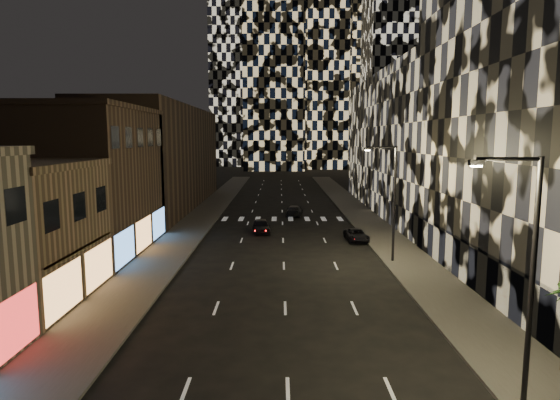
{
  "coord_description": "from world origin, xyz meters",
  "views": [
    {
      "loc": [
        -0.31,
        -5.95,
        9.76
      ],
      "look_at": [
        -0.3,
        22.32,
        6.0
      ],
      "focal_mm": 30.0,
      "sensor_mm": 36.0,
      "label": 1
    }
  ],
  "objects_px": {
    "car_dark_midlane": "(261,226)",
    "car_dark_oncoming": "(294,211)",
    "streetlight_near": "(526,265)",
    "streetlight_far": "(391,195)",
    "car_dark_rightlane": "(356,235)"
  },
  "relations": [
    {
      "from": "streetlight_near",
      "to": "streetlight_far",
      "type": "relative_size",
      "value": 1.0
    },
    {
      "from": "streetlight_far",
      "to": "car_dark_oncoming",
      "type": "distance_m",
      "value": 23.77
    },
    {
      "from": "streetlight_far",
      "to": "car_dark_rightlane",
      "type": "distance_m",
      "value": 9.18
    },
    {
      "from": "streetlight_near",
      "to": "streetlight_far",
      "type": "height_order",
      "value": "same"
    },
    {
      "from": "streetlight_near",
      "to": "car_dark_rightlane",
      "type": "relative_size",
      "value": 2.2
    },
    {
      "from": "streetlight_far",
      "to": "car_dark_midlane",
      "type": "xyz_separation_m",
      "value": [
        -10.59,
        11.59,
        -4.64
      ]
    },
    {
      "from": "car_dark_midlane",
      "to": "car_dark_oncoming",
      "type": "height_order",
      "value": "car_dark_midlane"
    },
    {
      "from": "car_dark_oncoming",
      "to": "car_dark_rightlane",
      "type": "relative_size",
      "value": 1.11
    },
    {
      "from": "streetlight_near",
      "to": "car_dark_midlane",
      "type": "distance_m",
      "value": 33.64
    },
    {
      "from": "car_dark_midlane",
      "to": "car_dark_rightlane",
      "type": "xyz_separation_m",
      "value": [
        9.23,
        -3.87,
        -0.14
      ]
    },
    {
      "from": "streetlight_near",
      "to": "car_dark_midlane",
      "type": "bearing_deg",
      "value": 108.53
    },
    {
      "from": "car_dark_midlane",
      "to": "car_dark_oncoming",
      "type": "relative_size",
      "value": 0.92
    },
    {
      "from": "car_dark_midlane",
      "to": "car_dark_oncoming",
      "type": "bearing_deg",
      "value": 64.18
    },
    {
      "from": "streetlight_near",
      "to": "streetlight_far",
      "type": "distance_m",
      "value": 20.0
    },
    {
      "from": "car_dark_rightlane",
      "to": "streetlight_far",
      "type": "bearing_deg",
      "value": -82.8
    }
  ]
}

